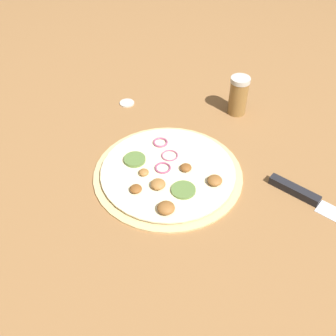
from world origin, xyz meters
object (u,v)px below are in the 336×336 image
at_px(spice_jar, 238,95).
at_px(knife, 317,202).
at_px(loose_cap, 127,102).
at_px(pizza, 168,173).

bearing_deg(spice_jar, knife, 132.87).
bearing_deg(spice_jar, loose_cap, 14.22).
relative_size(pizza, knife, 1.07).
relative_size(pizza, loose_cap, 8.30).
bearing_deg(loose_cap, pizza, 133.89).
height_order(knife, spice_jar, spice_jar).
distance_m(pizza, spice_jar, 0.31).
height_order(spice_jar, loose_cap, spice_jar).
height_order(pizza, loose_cap, pizza).
relative_size(pizza, spice_jar, 3.19).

